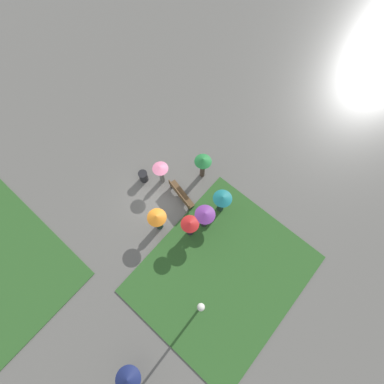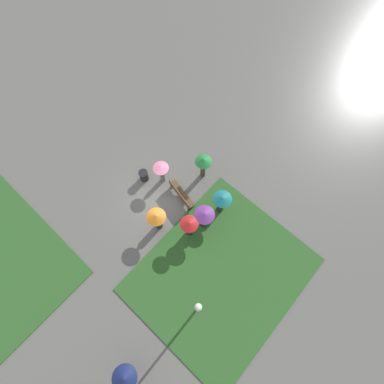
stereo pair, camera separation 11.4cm
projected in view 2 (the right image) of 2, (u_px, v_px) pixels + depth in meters
The scene contains 12 objects.
ground_plane at pixel (159, 198), 17.69m from camera, with size 90.00×90.00×0.00m, color #66635E.
lawn_patch_near at pixel (221, 274), 15.97m from camera, with size 7.40×8.75×0.06m.
park_bench at pixel (181, 194), 17.26m from camera, with size 2.04×0.85×0.90m.
lamp_post at pixel (198, 308), 12.98m from camera, with size 0.32×0.32×3.89m.
trash_bin at pixel (144, 176), 17.82m from camera, with size 0.55×0.55×0.78m.
crowd_person_red at pixel (189, 226), 15.68m from camera, with size 0.96×0.96×1.93m.
crowd_person_teal at pixel (222, 202), 16.22m from camera, with size 1.04×1.04×1.91m.
crowd_person_pink at pixel (161, 170), 16.97m from camera, with size 0.91×0.91×1.76m.
crowd_person_green at pixel (203, 163), 16.88m from camera, with size 0.98×0.98×1.99m.
crowd_person_purple at pixel (204, 217), 15.82m from camera, with size 1.09×1.09×1.94m.
crowd_person_orange at pixel (157, 219), 15.86m from camera, with size 1.03×1.03×1.87m.
lone_walker_far_path at pixel (125, 377), 12.90m from camera, with size 1.12×1.12×1.87m.
Camera 2 is at (-5.80, 3.51, 16.46)m, focal length 28.00 mm.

